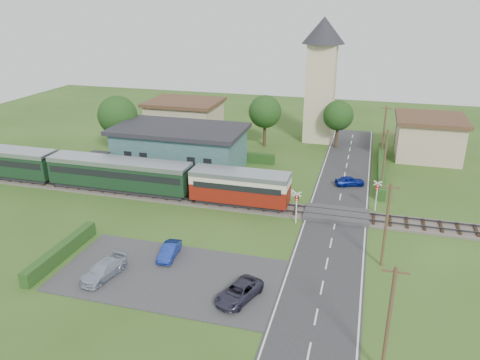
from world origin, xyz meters
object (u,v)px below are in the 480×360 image
(station_building, at_px, (180,148))
(pedestrian_far, at_px, (101,171))
(car_park_silver, at_px, (103,270))
(car_on_road, at_px, (350,181))
(car_park_dark, at_px, (239,292))
(train, at_px, (94,171))
(crossing_signal_near, at_px, (297,202))
(equipment_hut, at_px, (98,164))
(house_west, at_px, (185,118))
(pedestrian_near, at_px, (207,178))
(car_park_blue, at_px, (169,251))
(crossing_signal_far, at_px, (377,191))
(church_tower, at_px, (321,71))
(house_east, at_px, (429,137))

(station_building, xyz_separation_m, pedestrian_far, (-7.16, -6.59, -1.46))
(station_building, bearing_deg, car_park_silver, -81.14)
(car_on_road, relative_size, car_park_dark, 0.80)
(car_on_road, height_order, car_park_dark, car_park_dark)
(train, bearing_deg, crossing_signal_near, -5.99)
(equipment_hut, height_order, house_west, house_west)
(pedestrian_near, bearing_deg, house_west, -74.18)
(train, relative_size, car_on_road, 13.25)
(car_park_blue, relative_size, pedestrian_far, 2.12)
(station_building, xyz_separation_m, crossing_signal_near, (16.40, -11.40, -0.55))
(house_west, xyz_separation_m, car_park_dark, (19.50, -38.52, -2.14))
(equipment_hut, relative_size, station_building, 0.16)
(station_building, height_order, car_park_silver, station_building)
(car_park_blue, bearing_deg, house_west, 104.56)
(crossing_signal_far, bearing_deg, train, -175.46)
(car_park_blue, bearing_deg, train, 135.31)
(crossing_signal_near, distance_m, car_park_dark, 13.33)
(station_building, relative_size, house_west, 1.48)
(crossing_signal_far, distance_m, pedestrian_near, 18.17)
(church_tower, bearing_deg, pedestrian_far, -133.20)
(equipment_hut, distance_m, church_tower, 33.48)
(station_building, height_order, car_on_road, station_building)
(equipment_hut, distance_m, crossing_signal_near, 25.04)
(crossing_signal_near, height_order, car_park_dark, crossing_signal_near)
(train, bearing_deg, car_on_road, 17.45)
(station_building, relative_size, house_east, 1.82)
(train, distance_m, car_park_blue, 18.19)
(station_building, height_order, church_tower, church_tower)
(house_east, distance_m, car_park_dark, 40.65)
(equipment_hut, relative_size, church_tower, 0.14)
(equipment_hut, height_order, car_park_dark, equipment_hut)
(equipment_hut, xyz_separation_m, church_tower, (23.00, 22.80, 8.48))
(train, xyz_separation_m, pedestrian_near, (12.03, 3.53, -0.90))
(church_tower, height_order, car_park_silver, church_tower)
(car_park_blue, bearing_deg, crossing_signal_far, 35.43)
(car_park_dark, height_order, pedestrian_far, pedestrian_far)
(station_building, bearing_deg, car_park_blue, -69.99)
(station_building, relative_size, car_on_road, 4.91)
(church_tower, distance_m, crossing_signal_near, 29.57)
(crossing_signal_near, height_order, car_park_silver, crossing_signal_near)
(equipment_hut, distance_m, house_east, 42.41)
(station_building, bearing_deg, train, -126.03)
(pedestrian_far, bearing_deg, car_park_blue, -144.25)
(car_on_road, bearing_deg, pedestrian_near, 86.49)
(car_park_blue, xyz_separation_m, pedestrian_near, (-1.98, 15.03, 0.65))
(pedestrian_far, bearing_deg, station_building, -58.06)
(house_east, distance_m, car_park_blue, 40.43)
(car_on_road, distance_m, car_park_dark, 24.88)
(church_tower, relative_size, pedestrian_near, 10.64)
(crossing_signal_far, distance_m, car_on_road, 6.98)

